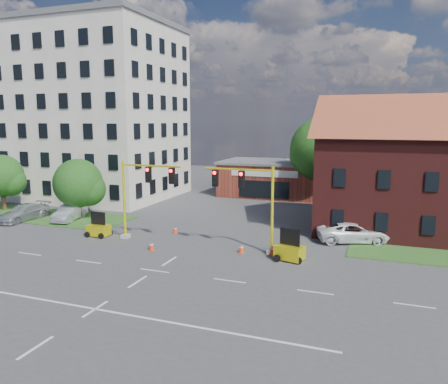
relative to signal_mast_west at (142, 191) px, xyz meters
The scene contains 19 objects.
ground 8.38m from the signal_mast_west, 54.01° to the right, with size 120.00×120.00×0.00m, color #3F4042.
grass_verge_nw 16.61m from the signal_mast_west, 165.65° to the left, with size 22.00×6.00×0.08m, color #284D1D.
lane_markings 10.73m from the signal_mast_west, 64.17° to the right, with size 60.00×36.00×0.01m, color silver, non-canonical shape.
office_block 23.21m from the signal_mast_west, 134.52° to the left, with size 18.40×15.40×20.60m.
brick_shop 24.44m from the signal_mast_west, 79.71° to the left, with size 12.40×8.40×4.30m.
tree_large 23.96m from the signal_mast_west, 61.95° to the left, with size 7.71×7.34×9.72m.
tree_nw_front 10.48m from the signal_mast_west, 154.05° to the left, with size 4.86×4.63×5.74m.
tree_nw_rear 20.08m from the signal_mast_west, 165.34° to the left, with size 4.56×4.34×5.82m.
signal_mast_west is the anchor object (origin of this frame).
signal_mast_east 8.71m from the signal_mast_west, ahead, with size 5.30×0.60×6.20m.
trailer_west 5.17m from the signal_mast_west, behind, with size 1.72×1.16×1.94m.
trailer_east 12.34m from the signal_mast_west, ahead, with size 2.08×1.64×2.09m.
cone_a 4.66m from the signal_mast_west, 48.02° to the right, with size 0.40×0.40×0.70m.
cone_b 4.70m from the signal_mast_west, 61.86° to the left, with size 0.40×0.40×0.70m.
cone_c 9.07m from the signal_mast_west, ahead, with size 0.40×0.40×0.70m.
cone_d 11.07m from the signal_mast_west, ahead, with size 0.40×0.40×0.70m.
pickup_white 16.66m from the signal_mast_west, 18.38° to the left, with size 2.54×5.51×1.53m, color white.
sedan_silver_front 11.07m from the signal_mast_west, 160.63° to the left, with size 1.59×4.55×1.50m, color #B2B5BA.
sedan_silver_rear 14.57m from the signal_mast_west, behind, with size 2.11×5.19×1.51m, color #B2B5BA.
Camera 1 is at (13.19, -23.04, 9.34)m, focal length 35.00 mm.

